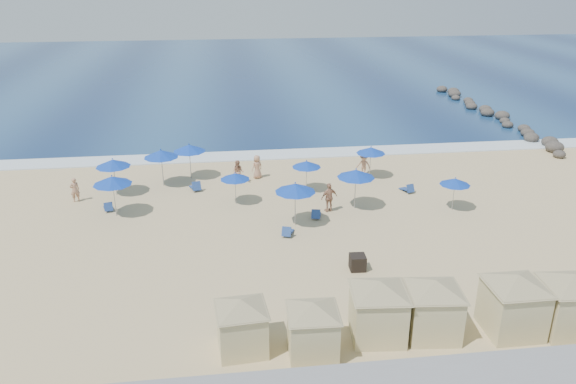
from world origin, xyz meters
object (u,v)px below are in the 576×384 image
Objects in this scene: cabana_0 at (241,318)px; umbrella_6 at (307,164)px; umbrella_3 at (189,148)px; umbrella_0 at (113,163)px; cabana_2 at (379,302)px; cabana_4 at (515,296)px; umbrella_2 at (161,154)px; umbrella_5 at (295,188)px; umbrella_9 at (455,182)px; beachgoer_0 at (75,190)px; umbrella_1 at (112,180)px; rock_jetty at (492,114)px; trash_bin at (358,262)px; umbrella_8 at (356,174)px; cabana_3 at (434,300)px; beachgoer_3 at (364,165)px; beachgoer_2 at (329,197)px; cabana_5 at (571,295)px; cabana_1 at (313,321)px; umbrella_4 at (235,176)px; beachgoer_4 at (257,167)px; beachgoer_1 at (238,172)px; umbrella_7 at (371,150)px.

umbrella_6 is at bearing 72.62° from cabana_0.
umbrella_6 is (7.89, -3.51, -0.35)m from umbrella_3.
umbrella_0 is (-7.57, 17.51, 0.78)m from cabana_0.
umbrella_3 is (4.87, 2.58, 0.04)m from umbrella_0.
cabana_2 is 5.65m from cabana_4.
umbrella_2 is 0.99× the size of umbrella_5.
beachgoer_0 is at bearing 169.68° from umbrella_9.
umbrella_1 is 4.21m from beachgoer_0.
umbrella_2 reaches higher than rock_jetty.
umbrella_8 is at bearing 80.08° from trash_bin.
cabana_3 is 1.66× the size of umbrella_2.
beachgoer_3 is (12.50, -1.06, -1.46)m from umbrella_3.
umbrella_1 is 1.42× the size of beachgoer_2.
beachgoer_2 is at bearing 119.12° from cabana_5.
cabana_1 is at bearing -178.93° from cabana_5.
cabana_3 is at bearing -70.45° from trash_bin.
umbrella_3 is at bearing 146.98° from umbrella_8.
cabana_4 reaches higher than cabana_0.
cabana_1 is 20.83m from umbrella_0.
cabana_1 is 14.78m from umbrella_8.
umbrella_4 reaches higher than beachgoer_3.
umbrella_8 reaches higher than beachgoer_3.
umbrella_1 is 10.75m from beachgoer_4.
umbrella_6 is at bearing 153.03° from beachgoer_0.
beachgoer_4 is at bearing 6.08° from umbrella_2.
cabana_2 is 1.69× the size of umbrella_2.
trash_bin is 0.30× the size of umbrella_0.
cabana_2 is 2.12× the size of umbrella_4.
cabana_2 is at bearing -67.51° from umbrella_3.
umbrella_6 is (-0.36, 16.42, 0.29)m from cabana_2.
umbrella_2 is 6.25m from umbrella_4.
beachgoer_4 is at bearing 119.89° from cabana_5.
umbrella_1 is 14.84m from umbrella_8.
umbrella_1 is 1.23× the size of umbrella_9.
cabana_4 is (5.10, -5.85, 1.31)m from trash_bin.
cabana_0 is 17.39m from umbrella_6.
beachgoer_3 is at bearing 20.06° from beachgoer_1.
umbrella_4 is 0.91× the size of umbrella_7.
umbrella_6 is (4.85, 1.60, 0.06)m from umbrella_4.
cabana_3 is 1.65× the size of umbrella_5.
umbrella_0 is 17.78m from umbrella_7.
cabana_1 is 1.83× the size of umbrella_6.
trash_bin is at bearing 75.05° from beachgoer_4.
umbrella_4 is (-13.18, 15.37, 0.19)m from cabana_5.
umbrella_2 reaches higher than umbrella_4.
cabana_2 is 15.71m from umbrella_4.
umbrella_4 is 1.26× the size of beachgoer_4.
umbrella_3 is at bearing -154.82° from rock_jetty.
umbrella_0 is at bearing 175.84° from umbrella_6.
beachgoer_2 is at bearing 90.32° from beachgoer_4.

